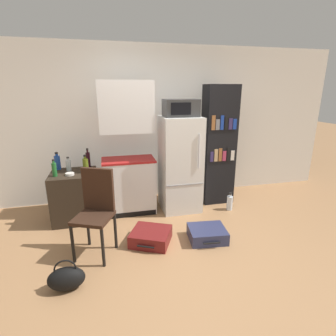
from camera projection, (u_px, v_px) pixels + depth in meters
name	position (u px, v px, depth m)	size (l,w,h in m)	color
ground_plane	(186.00, 255.00, 3.14)	(24.00, 24.00, 0.00)	#A3754C
wall_back	(165.00, 124.00, 4.67)	(6.40, 0.10, 2.63)	white
side_table	(75.00, 196.00, 3.94)	(0.65, 0.61, 0.74)	#2D2319
kitchen_hutch	(128.00, 154.00, 4.02)	(0.81, 0.47, 2.03)	white
refrigerator	(180.00, 164.00, 4.20)	(0.61, 0.63, 1.51)	silver
microwave	(181.00, 108.00, 3.94)	(0.52, 0.35, 0.26)	#333333
bookshelf	(218.00, 146.00, 4.41)	(0.52, 0.35, 1.99)	black
bottle_olive_oil	(86.00, 165.00, 3.81)	(0.08, 0.08, 0.27)	#566619
bottle_blue_soda	(57.00, 162.00, 3.96)	(0.09, 0.09, 0.27)	#1E47A3
bottle_clear_short	(68.00, 165.00, 3.91)	(0.07, 0.07, 0.21)	silver
bottle_wine_dark	(88.00, 159.00, 4.06)	(0.07, 0.07, 0.30)	black
bottle_green_tall	(54.00, 169.00, 3.65)	(0.06, 0.06, 0.25)	#1E6028
bowl	(70.00, 174.00, 3.72)	(0.12, 0.12, 0.03)	silver
chair	(96.00, 205.00, 3.07)	(0.53, 0.53, 1.03)	black
suitcase_large_flat	(151.00, 237.00, 3.38)	(0.62, 0.60, 0.17)	maroon
suitcase_small_flat	(207.00, 234.00, 3.45)	(0.52, 0.46, 0.16)	navy
handbag	(66.00, 278.00, 2.58)	(0.36, 0.20, 0.33)	black
water_bottle_front	(230.00, 202.00, 4.30)	(0.09, 0.09, 0.30)	silver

